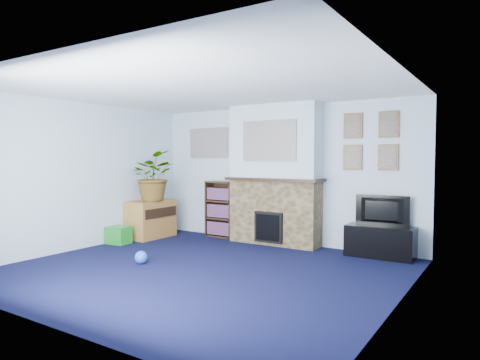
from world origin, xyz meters
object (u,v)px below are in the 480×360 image
Objects in this scene: television at (381,211)px; bookshelf at (221,210)px; sideboard at (151,219)px; tv_stand at (380,242)px.

television is 2.97m from bookshelf.
bookshelf is 1.18× the size of sideboard.
tv_stand is 4.10m from sideboard.
sideboard is (-4.04, -0.71, -0.35)m from television.
sideboard is at bearing -144.40° from bookshelf.
television is (0.00, 0.02, 0.47)m from tv_stand.
television reaches higher than sideboard.
sideboard is at bearing 7.70° from television.
television is 0.89× the size of sideboard.
tv_stand is at bearing 9.74° from sideboard.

